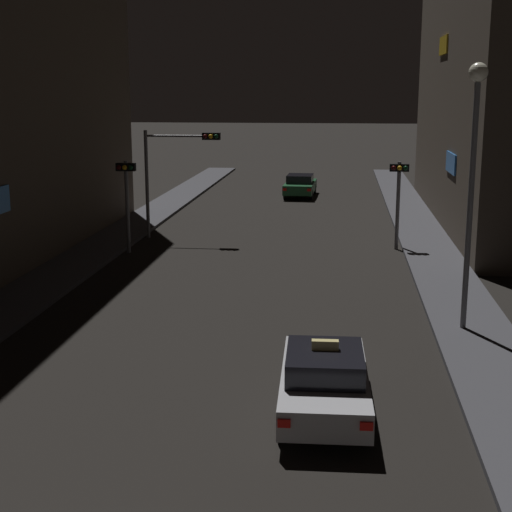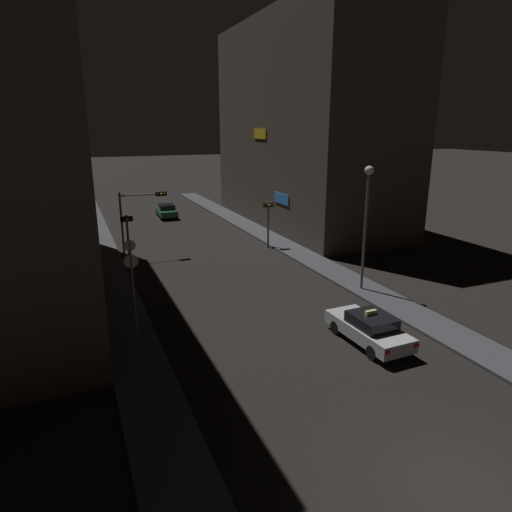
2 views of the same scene
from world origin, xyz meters
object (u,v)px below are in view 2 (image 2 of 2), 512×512
(far_car, at_px, (166,211))
(traffic_light_right_kerb, at_px, (268,215))
(traffic_light_overhead, at_px, (139,210))
(street_lamp_near_block, at_px, (367,207))
(sign_pole_left, at_px, (133,280))
(taxi, at_px, (369,328))
(traffic_light_left_kerb, at_px, (128,232))

(far_car, relative_size, traffic_light_right_kerb, 1.20)
(traffic_light_overhead, xyz_separation_m, street_lamp_near_block, (10.99, -12.62, 1.53))
(traffic_light_overhead, height_order, sign_pole_left, traffic_light_overhead)
(traffic_light_right_kerb, bearing_deg, street_lamp_near_block, -84.46)
(traffic_light_right_kerb, distance_m, street_lamp_near_block, 11.61)
(far_car, height_order, street_lamp_near_block, street_lamp_near_block)
(traffic_light_overhead, distance_m, street_lamp_near_block, 16.81)
(taxi, bearing_deg, traffic_light_right_kerb, 81.17)
(traffic_light_left_kerb, distance_m, traffic_light_right_kerb, 11.39)
(sign_pole_left, bearing_deg, far_car, 75.67)
(traffic_light_overhead, bearing_deg, far_car, 71.52)
(traffic_light_overhead, bearing_deg, taxi, -68.63)
(taxi, distance_m, traffic_light_right_kerb, 17.48)
(traffic_light_overhead, relative_size, traffic_light_right_kerb, 1.31)
(traffic_light_right_kerb, bearing_deg, sign_pole_left, -134.00)
(far_car, bearing_deg, traffic_light_left_kerb, -109.10)
(traffic_light_right_kerb, relative_size, sign_pole_left, 0.81)
(traffic_light_left_kerb, relative_size, street_lamp_near_block, 0.53)
(far_car, height_order, sign_pole_left, sign_pole_left)
(traffic_light_left_kerb, bearing_deg, sign_pole_left, -95.99)
(taxi, relative_size, traffic_light_right_kerb, 1.20)
(sign_pole_left, relative_size, street_lamp_near_block, 0.64)
(traffic_light_overhead, distance_m, traffic_light_left_kerb, 3.65)
(traffic_light_left_kerb, relative_size, sign_pole_left, 0.83)
(traffic_light_overhead, relative_size, street_lamp_near_block, 0.68)
(taxi, bearing_deg, sign_pole_left, 155.68)
(street_lamp_near_block, bearing_deg, far_car, 102.66)
(traffic_light_left_kerb, distance_m, sign_pole_left, 10.86)
(far_car, distance_m, traffic_light_right_kerb, 16.80)
(traffic_light_left_kerb, xyz_separation_m, traffic_light_right_kerb, (11.22, 1.99, -0.06))
(traffic_light_left_kerb, height_order, traffic_light_right_kerb, traffic_light_left_kerb)
(traffic_light_right_kerb, distance_m, sign_pole_left, 17.78)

